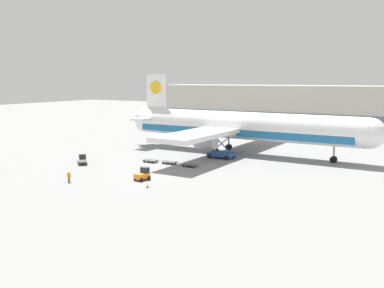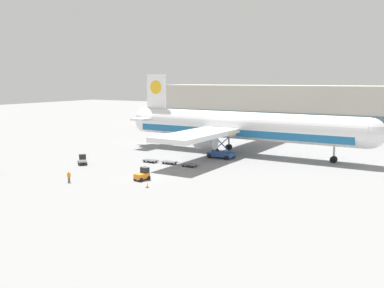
{
  "view_description": "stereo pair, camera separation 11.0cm",
  "coord_description": "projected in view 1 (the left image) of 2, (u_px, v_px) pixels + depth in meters",
  "views": [
    {
      "loc": [
        40.22,
        -54.08,
        15.76
      ],
      "look_at": [
        1.04,
        13.16,
        4.0
      ],
      "focal_mm": 40.0,
      "sensor_mm": 36.0,
      "label": 1
    },
    {
      "loc": [
        40.32,
        -54.03,
        15.76
      ],
      "look_at": [
        1.04,
        13.16,
        4.0
      ],
      "focal_mm": 40.0,
      "sensor_mm": 36.0,
      "label": 2
    }
  ],
  "objects": [
    {
      "name": "baggage_dolly_lead",
      "position": [
        150.0,
        160.0,
        82.09
      ],
      "size": [
        3.71,
        1.54,
        0.48
      ],
      "rotation": [
        0.0,
        0.0,
        0.01
      ],
      "color": "#56565B",
      "rests_on": "ground_plane"
    },
    {
      "name": "terminal_building",
      "position": [
        296.0,
        109.0,
        129.9
      ],
      "size": [
        90.0,
        18.2,
        14.0
      ],
      "color": "#BCB7A8",
      "rests_on": "ground_plane"
    },
    {
      "name": "baggage_tug_far",
      "position": [
        143.0,
        175.0,
        67.56
      ],
      "size": [
        2.0,
        2.65,
        2.0
      ],
      "rotation": [
        0.0,
        0.0,
        1.4
      ],
      "color": "orange",
      "rests_on": "ground_plane"
    },
    {
      "name": "baggage_dolly_second",
      "position": [
        169.0,
        162.0,
        80.53
      ],
      "size": [
        3.71,
        1.54,
        0.48
      ],
      "rotation": [
        0.0,
        0.0,
        0.01
      ],
      "color": "#56565B",
      "rests_on": "ground_plane"
    },
    {
      "name": "baggage_tug_mid",
      "position": [
        82.0,
        160.0,
        79.86
      ],
      "size": [
        2.77,
        2.69,
        2.0
      ],
      "rotation": [
        0.0,
        0.0,
        -0.73
      ],
      "color": "silver",
      "rests_on": "ground_plane"
    },
    {
      "name": "ground_plane",
      "position": [
        145.0,
        179.0,
        68.58
      ],
      "size": [
        400.0,
        400.0,
        0.0
      ],
      "primitive_type": "plane",
      "color": "gray"
    },
    {
      "name": "baggage_dolly_third",
      "position": [
        189.0,
        165.0,
        77.89
      ],
      "size": [
        3.71,
        1.54,
        0.48
      ],
      "rotation": [
        0.0,
        0.0,
        0.01
      ],
      "color": "#56565B",
      "rests_on": "ground_plane"
    },
    {
      "name": "scissor_lift_loader",
      "position": [
        221.0,
        148.0,
        86.36
      ],
      "size": [
        5.26,
        3.45,
        5.39
      ],
      "rotation": [
        0.0,
        0.0,
        -0.02
      ],
      "color": "#284C99",
      "rests_on": "ground_plane"
    },
    {
      "name": "traffic_cone_near",
      "position": [
        147.0,
        185.0,
        62.82
      ],
      "size": [
        0.4,
        0.4,
        0.69
      ],
      "color": "black",
      "rests_on": "ground_plane"
    },
    {
      "name": "airplane_main",
      "position": [
        236.0,
        126.0,
        91.39
      ],
      "size": [
        58.07,
        48.14,
        17.0
      ],
      "rotation": [
        0.0,
        0.0,
        -0.02
      ],
      "color": "white",
      "rests_on": "ground_plane"
    },
    {
      "name": "ground_crew_near",
      "position": [
        69.0,
        176.0,
        65.9
      ],
      "size": [
        0.43,
        0.43,
        1.74
      ],
      "rotation": [
        0.0,
        0.0,
        0.79
      ],
      "color": "black",
      "rests_on": "ground_plane"
    }
  ]
}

